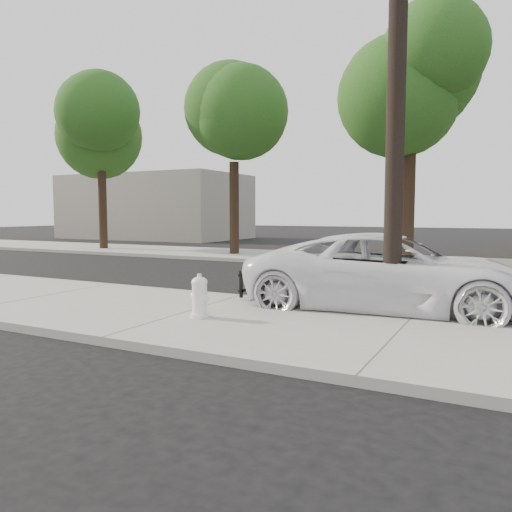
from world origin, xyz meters
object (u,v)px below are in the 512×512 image
traffic_cone (343,290)px  police_cruiser (391,273)px  utility_pole (397,67)px  fire_hydrant (200,298)px

traffic_cone → police_cruiser: bearing=41.2°
utility_pole → fire_hydrant: 5.52m
utility_pole → traffic_cone: bearing=168.7°
utility_pole → police_cruiser: size_ratio=1.52×
fire_hydrant → traffic_cone: size_ratio=0.99×
utility_pole → police_cruiser: 3.98m
utility_pole → police_cruiser: bearing=102.6°
police_cruiser → fire_hydrant: police_cruiser is taller
fire_hydrant → utility_pole: bearing=50.6°
fire_hydrant → traffic_cone: (2.07, 2.09, 0.00)m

